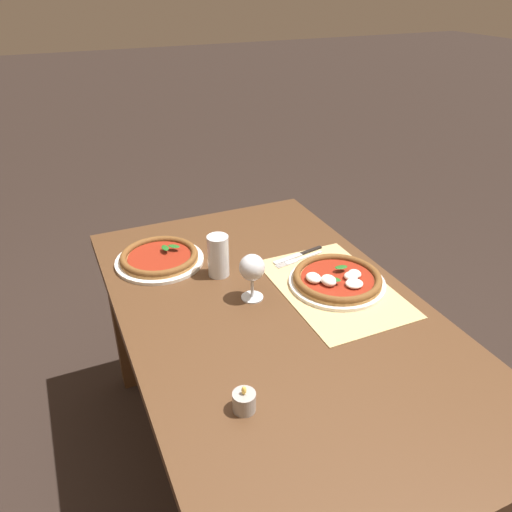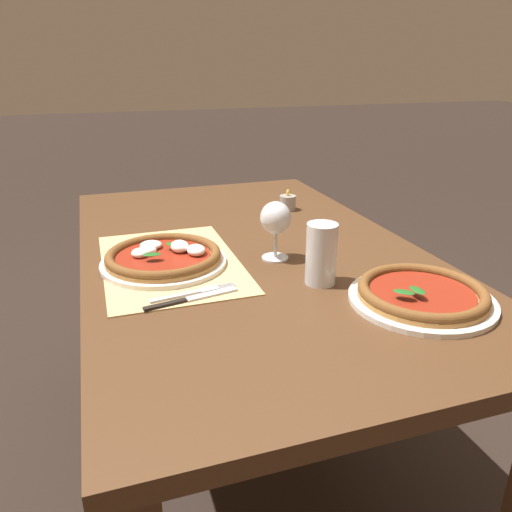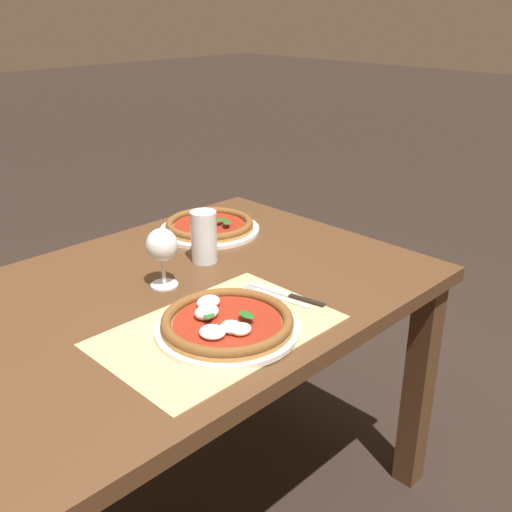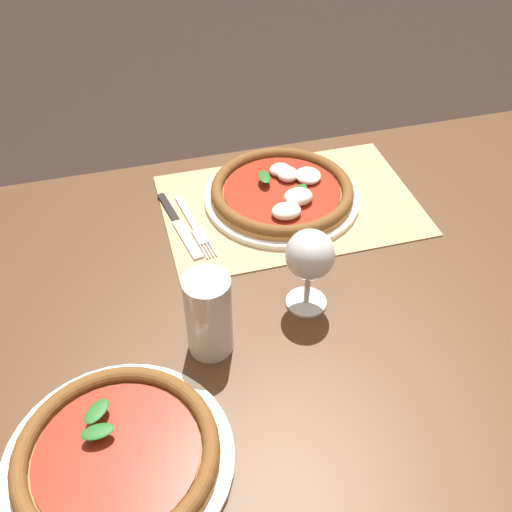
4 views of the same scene
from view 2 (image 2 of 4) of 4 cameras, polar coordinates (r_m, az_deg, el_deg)
name	(u,v)px [view 2 (image 2 of 4)]	position (r m, az deg, el deg)	size (l,w,h in m)	color
ground_plane	(251,455)	(1.79, -0.62, -21.78)	(24.00, 24.00, 0.00)	black
dining_table	(250,279)	(1.43, -0.72, -2.60)	(1.50, 0.90, 0.74)	#4C301C
paper_placemat	(171,263)	(1.30, -9.72, -0.74)	(0.51, 0.34, 0.00)	tan
pizza_near	(164,257)	(1.28, -10.48, -0.10)	(0.32, 0.32, 0.05)	silver
pizza_far	(422,295)	(1.13, 18.44, -4.20)	(0.31, 0.31, 0.04)	silver
wine_glass	(276,220)	(1.28, 2.25, 4.09)	(0.08, 0.08, 0.16)	silver
pint_glass	(321,255)	(1.16, 7.46, 0.10)	(0.07, 0.07, 0.15)	silver
fork	(194,292)	(1.12, -7.07, -4.16)	(0.05, 0.20, 0.00)	#B7B7BC
knife	(192,299)	(1.10, -7.33, -4.84)	(0.06, 0.21, 0.01)	black
votive_candle	(288,203)	(1.74, 3.64, 6.05)	(0.06, 0.06, 0.07)	gray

